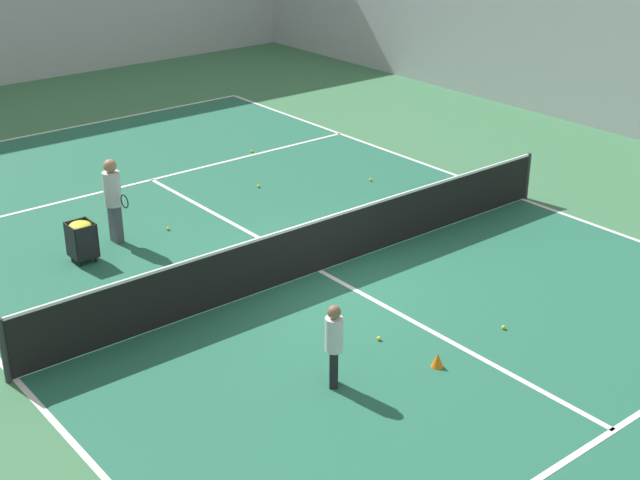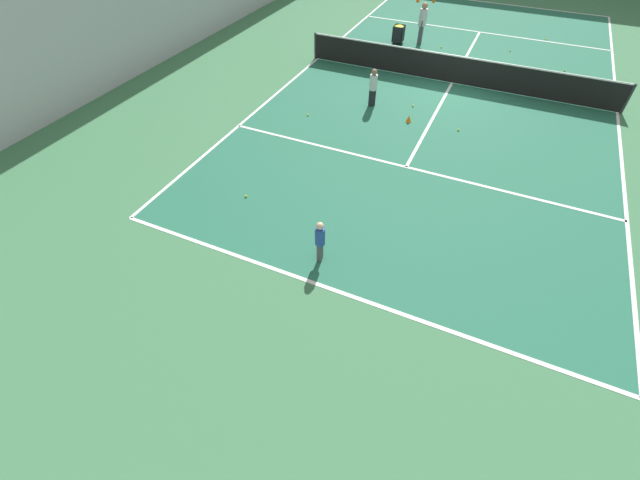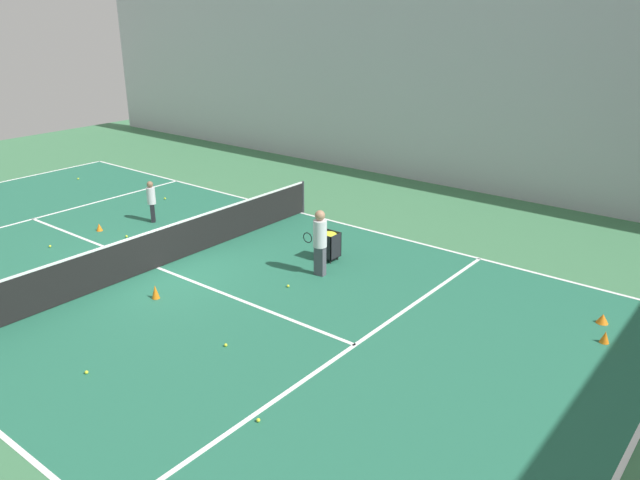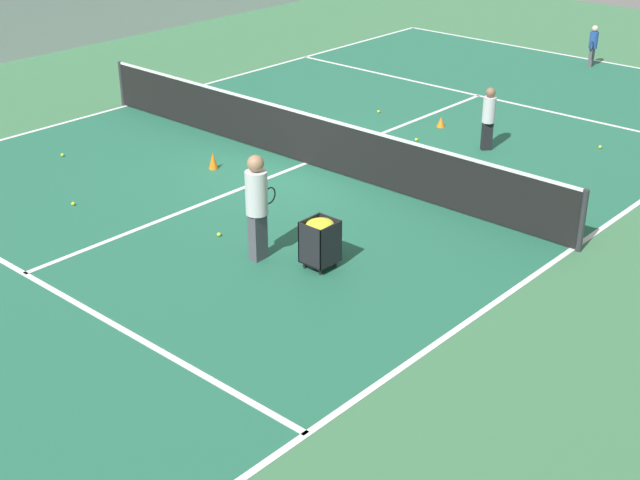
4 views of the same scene
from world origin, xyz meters
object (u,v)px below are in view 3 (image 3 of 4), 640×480
child_midcourt (151,199)px  coach_at_net (320,238)px  ball_cart (329,241)px  training_cone_1 (155,292)px  tennis_net (156,248)px  training_cone_0 (603,319)px

child_midcourt → coach_at_net: bearing=40.1°
ball_cart → training_cone_1: size_ratio=2.42×
tennis_net → ball_cart: bearing=135.3°
child_midcourt → ball_cart: (-0.98, 6.39, -0.21)m
child_midcourt → ball_cart: child_midcourt is taller
child_midcourt → training_cone_1: (3.47, 4.60, -0.60)m
child_midcourt → training_cone_1: 5.79m
tennis_net → ball_cart: 4.60m
ball_cart → coach_at_net: bearing=24.5°
coach_at_net → child_midcourt: 6.82m
child_midcourt → training_cone_1: child_midcourt is taller
tennis_net → training_cone_0: tennis_net is taller
tennis_net → training_cone_1: tennis_net is taller
coach_at_net → training_cone_0: 6.81m
ball_cart → training_cone_0: size_ratio=3.07×
training_cone_0 → training_cone_1: size_ratio=0.79×
child_midcourt → training_cone_1: size_ratio=4.00×
training_cone_0 → training_cone_1: training_cone_1 is taller
tennis_net → training_cone_1: (1.18, 1.45, -0.39)m
tennis_net → training_cone_0: 10.99m
coach_at_net → ball_cart: coach_at_net is taller
ball_cart → training_cone_1: bearing=-21.8°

